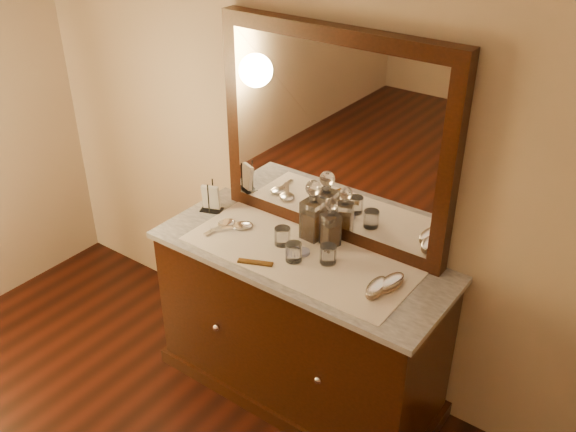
# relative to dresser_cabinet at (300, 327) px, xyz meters

# --- Properties ---
(dresser_cabinet) EXTENTS (1.40, 0.55, 0.82)m
(dresser_cabinet) POSITION_rel_dresser_cabinet_xyz_m (0.00, 0.00, 0.00)
(dresser_cabinet) COLOR black
(dresser_cabinet) RESTS_ON floor
(dresser_plinth) EXTENTS (1.46, 0.59, 0.08)m
(dresser_plinth) POSITION_rel_dresser_cabinet_xyz_m (0.00, 0.00, -0.37)
(dresser_plinth) COLOR black
(dresser_plinth) RESTS_ON floor
(knob_left) EXTENTS (0.04, 0.04, 0.04)m
(knob_left) POSITION_rel_dresser_cabinet_xyz_m (-0.30, -0.28, 0.04)
(knob_left) COLOR silver
(knob_left) RESTS_ON dresser_cabinet
(knob_right) EXTENTS (0.04, 0.04, 0.04)m
(knob_right) POSITION_rel_dresser_cabinet_xyz_m (0.30, -0.28, 0.04)
(knob_right) COLOR silver
(knob_right) RESTS_ON dresser_cabinet
(marble_top) EXTENTS (1.44, 0.59, 0.03)m
(marble_top) POSITION_rel_dresser_cabinet_xyz_m (0.00, 0.00, 0.42)
(marble_top) COLOR silver
(marble_top) RESTS_ON dresser_cabinet
(mirror_frame) EXTENTS (1.20, 0.08, 1.00)m
(mirror_frame) POSITION_rel_dresser_cabinet_xyz_m (0.00, 0.25, 0.94)
(mirror_frame) COLOR black
(mirror_frame) RESTS_ON marble_top
(mirror_glass) EXTENTS (1.06, 0.01, 0.86)m
(mirror_glass) POSITION_rel_dresser_cabinet_xyz_m (0.00, 0.21, 0.94)
(mirror_glass) COLOR white
(mirror_glass) RESTS_ON marble_top
(lace_runner) EXTENTS (1.10, 0.45, 0.00)m
(lace_runner) POSITION_rel_dresser_cabinet_xyz_m (0.00, -0.02, 0.44)
(lace_runner) COLOR white
(lace_runner) RESTS_ON marble_top
(pin_dish) EXTENTS (0.09, 0.09, 0.01)m
(pin_dish) POSITION_rel_dresser_cabinet_xyz_m (0.01, 0.00, 0.45)
(pin_dish) COLOR white
(pin_dish) RESTS_ON lace_runner
(comb) EXTENTS (0.16, 0.09, 0.01)m
(comb) POSITION_rel_dresser_cabinet_xyz_m (-0.12, -0.19, 0.45)
(comb) COLOR brown
(comb) RESTS_ON lace_runner
(napkin_rack) EXTENTS (0.13, 0.10, 0.17)m
(napkin_rack) POSITION_rel_dresser_cabinet_xyz_m (-0.61, 0.06, 0.51)
(napkin_rack) COLOR black
(napkin_rack) RESTS_ON marble_top
(decanter_left) EXTENTS (0.10, 0.10, 0.31)m
(decanter_left) POSITION_rel_dresser_cabinet_xyz_m (-0.03, 0.15, 0.56)
(decanter_left) COLOR brown
(decanter_left) RESTS_ON lace_runner
(decanter_right) EXTENTS (0.10, 0.10, 0.25)m
(decanter_right) POSITION_rel_dresser_cabinet_xyz_m (0.07, 0.14, 0.54)
(decanter_right) COLOR brown
(decanter_right) RESTS_ON lace_runner
(brush_near) EXTENTS (0.08, 0.17, 0.04)m
(brush_near) POSITION_rel_dresser_cabinet_xyz_m (0.43, -0.06, 0.47)
(brush_near) COLOR #8C6F56
(brush_near) RESTS_ON lace_runner
(brush_far) EXTENTS (0.09, 0.17, 0.04)m
(brush_far) POSITION_rel_dresser_cabinet_xyz_m (0.46, 0.01, 0.47)
(brush_far) COLOR #8C6F56
(brush_far) RESTS_ON lace_runner
(hand_mirror_outer) EXTENTS (0.08, 0.20, 0.02)m
(hand_mirror_outer) POSITION_rel_dresser_cabinet_xyz_m (-0.45, -0.03, 0.45)
(hand_mirror_outer) COLOR silver
(hand_mirror_outer) RESTS_ON lace_runner
(hand_mirror_inner) EXTENTS (0.17, 0.20, 0.02)m
(hand_mirror_inner) POSITION_rel_dresser_cabinet_xyz_m (-0.38, 0.00, 0.45)
(hand_mirror_inner) COLOR silver
(hand_mirror_inner) RESTS_ON lace_runner
(tumblers) EXTENTS (0.34, 0.16, 0.09)m
(tumblers) POSITION_rel_dresser_cabinet_xyz_m (0.01, -0.02, 0.49)
(tumblers) COLOR white
(tumblers) RESTS_ON lace_runner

